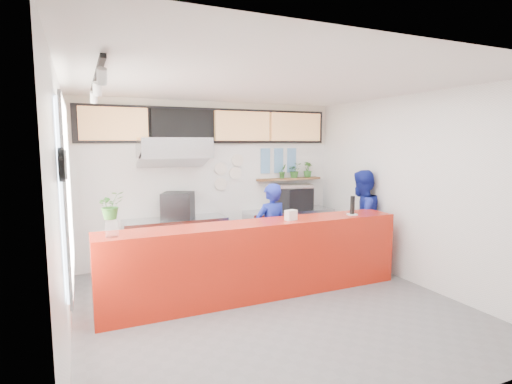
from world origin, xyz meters
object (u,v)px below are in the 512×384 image
object	(u,v)px
espresso_machine	(293,199)
staff_center	(271,232)
pepper_mill	(352,205)
staff_right	(361,219)
panini_oven	(178,205)
service_counter	(258,259)

from	to	relation	value
espresso_machine	staff_center	world-z (taller)	staff_center
espresso_machine	pepper_mill	distance (m)	1.88
staff_center	staff_right	xyz separation A→B (m)	(1.77, -0.06, 0.08)
espresso_machine	staff_right	world-z (taller)	staff_right
panini_oven	pepper_mill	distance (m)	3.01
service_counter	staff_center	world-z (taller)	staff_center
staff_center	staff_right	size ratio (longest dim) A/B	0.90
service_counter	pepper_mill	size ratio (longest dim) A/B	15.64
pepper_mill	service_counter	bearing A→B (deg)	177.33
espresso_machine	pepper_mill	bearing A→B (deg)	-104.79
panini_oven	service_counter	bearing A→B (deg)	-42.54
staff_right	pepper_mill	distance (m)	0.98
espresso_machine	staff_right	distance (m)	1.46
espresso_machine	service_counter	bearing A→B (deg)	-146.71
staff_center	staff_right	distance (m)	1.78
service_counter	staff_right	world-z (taller)	staff_right
service_counter	espresso_machine	world-z (taller)	espresso_machine
service_counter	panini_oven	distance (m)	2.03
service_counter	staff_center	xyz separation A→B (m)	(0.50, 0.59, 0.24)
staff_center	pepper_mill	xyz separation A→B (m)	(1.11, -0.67, 0.47)
service_counter	espresso_machine	bearing A→B (deg)	48.51
service_counter	pepper_mill	xyz separation A→B (m)	(1.61, -0.08, 0.71)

